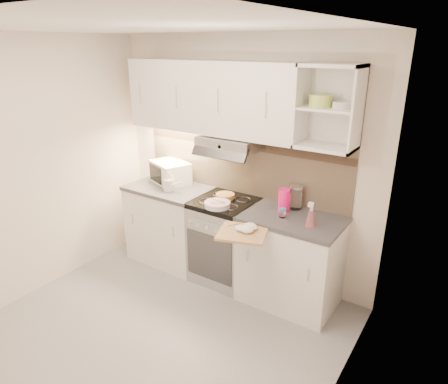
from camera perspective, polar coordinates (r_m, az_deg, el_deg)
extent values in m
plane|color=#979799|center=(3.78, -9.65, -19.33)|extent=(3.00, 3.00, 0.00)
cube|color=silver|center=(4.18, 2.43, 4.51)|extent=(3.00, 0.04, 2.50)
cube|color=silver|center=(4.28, -25.61, 2.83)|extent=(0.04, 2.80, 2.50)
cube|color=silver|center=(2.42, 15.86, -8.79)|extent=(0.04, 2.80, 2.50)
cube|color=white|center=(2.92, -12.75, 21.99)|extent=(3.00, 2.80, 0.04)
cube|color=tan|center=(4.19, 2.37, 4.09)|extent=(2.40, 0.02, 0.64)
cube|color=#35271D|center=(4.13, 2.35, 6.73)|extent=(2.40, 0.01, 0.08)
cube|color=white|center=(4.05, -1.82, 13.38)|extent=(1.90, 0.34, 0.70)
cube|color=white|center=(3.50, 14.78, 11.61)|extent=(0.50, 0.34, 0.70)
cylinder|color=#A3C34B|center=(3.52, 13.60, 12.58)|extent=(0.19, 0.19, 0.10)
cylinder|color=silver|center=(3.46, 16.73, 11.80)|extent=(0.18, 0.18, 0.06)
cube|color=#B7B7BC|center=(3.96, 0.97, 7.05)|extent=(0.60, 0.40, 0.12)
cube|color=white|center=(4.67, -7.58, -4.69)|extent=(0.90, 0.60, 0.86)
cube|color=#47474C|center=(4.49, -7.85, 0.51)|extent=(0.92, 0.62, 0.04)
cube|color=white|center=(3.94, 9.43, -9.81)|extent=(0.90, 0.60, 0.86)
cube|color=#47474C|center=(3.74, 9.82, -3.84)|extent=(0.92, 0.62, 0.04)
cube|color=#B7B7BC|center=(4.26, 0.15, -7.17)|extent=(0.60, 0.58, 0.85)
cube|color=black|center=(4.07, 0.16, -1.54)|extent=(0.60, 0.60, 0.05)
cube|color=white|center=(4.58, -7.67, 2.80)|extent=(0.52, 0.46, 0.25)
cube|color=black|center=(4.47, -9.02, 2.27)|extent=(0.27, 0.12, 0.19)
cylinder|color=silver|center=(4.36, -7.89, 1.03)|extent=(0.12, 0.12, 0.13)
cone|color=silver|center=(4.30, -6.89, 1.08)|extent=(0.16, 0.05, 0.10)
torus|color=silver|center=(4.33, -7.94, 2.05)|extent=(0.10, 0.03, 0.10)
cylinder|color=silver|center=(3.90, -0.96, -2.01)|extent=(0.26, 0.26, 0.02)
cylinder|color=silver|center=(3.90, -0.96, -1.79)|extent=(0.26, 0.26, 0.02)
cylinder|color=silver|center=(3.89, -0.96, -1.56)|extent=(0.26, 0.26, 0.02)
cube|color=silver|center=(3.89, -0.96, -1.42)|extent=(0.16, 0.03, 0.01)
cylinder|color=#A87A3D|center=(4.11, 0.17, -0.59)|extent=(0.19, 0.19, 0.05)
cylinder|color=#FF1176|center=(3.80, 8.57, -1.19)|extent=(0.11, 0.11, 0.22)
cube|color=#FF1176|center=(3.78, 9.42, -0.89)|extent=(0.02, 0.03, 0.09)
cylinder|color=white|center=(3.88, 10.25, -0.90)|extent=(0.12, 0.12, 0.21)
cylinder|color=#B7B7BC|center=(3.84, 10.35, 0.71)|extent=(0.12, 0.12, 0.02)
cylinder|color=silver|center=(3.69, 8.34, -3.11)|extent=(0.06, 0.06, 0.07)
cylinder|color=teal|center=(3.68, 8.37, -2.47)|extent=(0.06, 0.06, 0.02)
cone|color=pink|center=(3.55, 12.29, -3.69)|extent=(0.09, 0.09, 0.15)
cube|color=tan|center=(3.45, 2.65, -5.87)|extent=(0.50, 0.48, 0.02)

